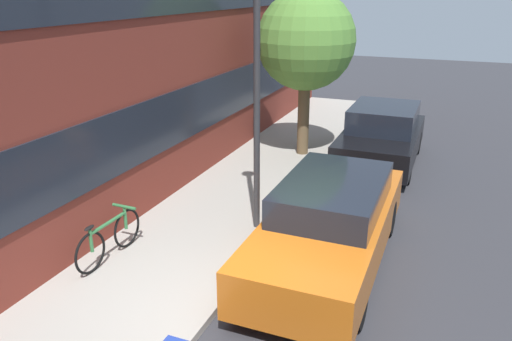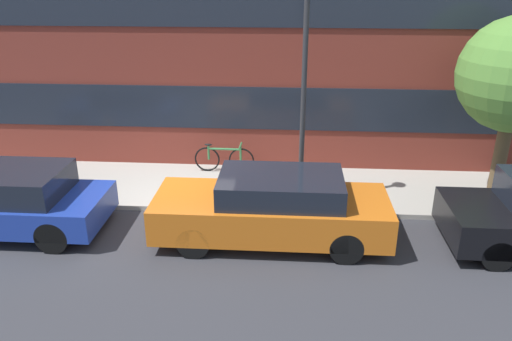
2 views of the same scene
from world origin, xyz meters
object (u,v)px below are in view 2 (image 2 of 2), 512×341
at_px(parked_car_blue, 12,201).
at_px(parked_car_orange, 273,208).
at_px(fire_hydrant, 52,176).
at_px(bicycle, 224,158).
at_px(lamp_post, 304,76).

relative_size(parked_car_blue, parked_car_orange, 0.85).
bearing_deg(fire_hydrant, parked_car_blue, -91.26).
bearing_deg(bicycle, lamp_post, -40.74).
xyz_separation_m(fire_hydrant, bicycle, (3.87, 1.50, -0.01)).
bearing_deg(fire_hydrant, bicycle, 21.24).
height_order(fire_hydrant, lamp_post, lamp_post).
distance_m(bicycle, lamp_post, 3.60).
xyz_separation_m(parked_car_orange, fire_hydrant, (-5.24, 1.69, -0.20)).
bearing_deg(fire_hydrant, lamp_post, -2.27).
bearing_deg(parked_car_orange, fire_hydrant, -17.91).
xyz_separation_m(parked_car_blue, fire_hydrant, (0.04, 1.69, -0.17)).
xyz_separation_m(parked_car_blue, parked_car_orange, (5.28, 0.00, 0.03)).
relative_size(bicycle, lamp_post, 0.33).
bearing_deg(bicycle, parked_car_orange, -65.44).
height_order(parked_car_orange, lamp_post, lamp_post).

